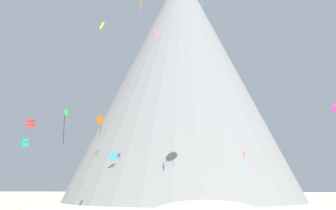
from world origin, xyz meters
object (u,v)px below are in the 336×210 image
object	(u,v)px
kite_yellow_high	(102,25)
kite_gold_high	(140,5)
kite_pink_mid	(154,33)
kite_orange_mid	(101,120)
kite_teal_low	(24,143)
kite_cyan_low	(113,157)
kite_white_low	(205,169)
kite_green_mid	(65,120)
kite_rainbow_low	(244,159)
kite_blue_low	(164,169)
kite_red_mid	(31,123)
kite_magenta_mid	(336,108)
rock_massif	(180,88)

from	to	relation	value
kite_yellow_high	kite_gold_high	xyz separation A→B (m)	(6.42, 2.71, 4.80)
kite_pink_mid	kite_orange_mid	world-z (taller)	kite_pink_mid
kite_teal_low	kite_cyan_low	size ratio (longest dim) A/B	0.88
kite_pink_mid	kite_orange_mid	size ratio (longest dim) A/B	0.35
kite_white_low	kite_green_mid	bearing A→B (deg)	53.69
kite_rainbow_low	kite_teal_low	size ratio (longest dim) A/B	1.56
kite_yellow_high	kite_teal_low	xyz separation A→B (m)	(-10.41, -5.12, -21.47)
kite_yellow_high	kite_orange_mid	xyz separation A→B (m)	(-5.06, 17.54, -14.20)
kite_white_low	kite_gold_high	size ratio (longest dim) A/B	1.51
kite_gold_high	kite_blue_low	distance (m)	31.40
kite_white_low	kite_red_mid	world-z (taller)	kite_red_mid
kite_rainbow_low	kite_teal_low	bearing A→B (deg)	-8.18
kite_red_mid	kite_magenta_mid	bearing A→B (deg)	174.33
kite_rainbow_low	kite_teal_low	distance (m)	35.83
kite_cyan_low	kite_orange_mid	xyz separation A→B (m)	(-3.88, 2.95, 8.15)
kite_blue_low	kite_teal_low	bearing A→B (deg)	-13.03
kite_white_low	rock_massif	bearing A→B (deg)	-69.08
kite_rainbow_low	kite_pink_mid	size ratio (longest dim) A/B	2.73
kite_white_low	kite_orange_mid	world-z (taller)	kite_orange_mid
kite_red_mid	kite_orange_mid	size ratio (longest dim) A/B	1.02
kite_red_mid	rock_massif	bearing A→B (deg)	-123.12
kite_pink_mid	kite_orange_mid	bearing A→B (deg)	-146.27
kite_rainbow_low	kite_red_mid	world-z (taller)	kite_red_mid
rock_massif	kite_orange_mid	world-z (taller)	rock_massif
kite_blue_low	kite_yellow_high	bearing A→B (deg)	-2.38
kite_teal_low	kite_orange_mid	xyz separation A→B (m)	(5.35, 22.66, 7.28)
kite_green_mid	kite_red_mid	distance (m)	16.28
kite_rainbow_low	kite_green_mid	bearing A→B (deg)	-1.55
kite_yellow_high	kite_blue_low	distance (m)	29.38
kite_teal_low	kite_red_mid	size ratio (longest dim) A/B	0.60
kite_teal_low	kite_cyan_low	distance (m)	21.78
kite_green_mid	kite_cyan_low	distance (m)	21.88
kite_cyan_low	kite_rainbow_low	bearing A→B (deg)	156.62
kite_cyan_low	kite_green_mid	bearing A→B (deg)	85.23
kite_blue_low	kite_magenta_mid	bearing A→B (deg)	97.62
kite_pink_mid	kite_cyan_low	size ratio (longest dim) A/B	0.51
kite_white_low	kite_blue_low	xyz separation A→B (m)	(-7.52, -7.49, -0.33)
kite_white_low	kite_pink_mid	bearing A→B (deg)	81.78
kite_teal_low	kite_gold_high	bearing A→B (deg)	-26.24
kite_magenta_mid	kite_yellow_high	world-z (taller)	kite_yellow_high
kite_green_mid	kite_rainbow_low	xyz separation A→B (m)	(27.45, 10.16, -5.47)
kite_magenta_mid	kite_blue_low	bearing A→B (deg)	150.74
kite_cyan_low	kite_orange_mid	bearing A→B (deg)	-36.80
kite_white_low	kite_gold_high	bearing A→B (deg)	58.64
rock_massif	kite_red_mid	world-z (taller)	rock_massif
kite_red_mid	kite_blue_low	bearing A→B (deg)	-159.93
kite_magenta_mid	kite_cyan_low	size ratio (longest dim) A/B	0.40
rock_massif	kite_cyan_low	world-z (taller)	rock_massif
kite_cyan_low	kite_blue_low	xyz separation A→B (m)	(10.86, -2.61, -2.67)
rock_massif	kite_teal_low	xyz separation A→B (m)	(-20.87, -43.65, -19.17)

